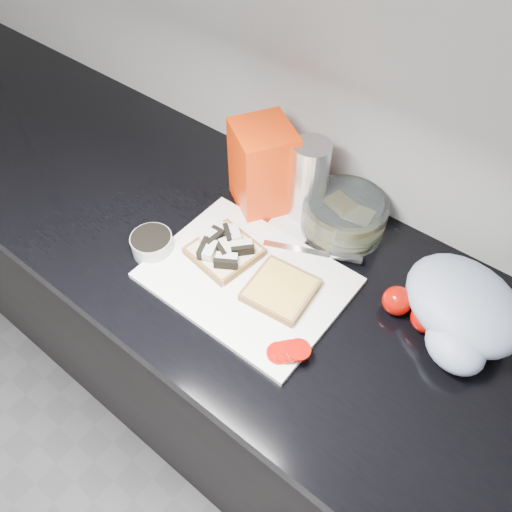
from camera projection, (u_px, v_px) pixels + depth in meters
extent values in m
cube|color=#AFAFAD|center=(419.00, 76.00, 0.91)|extent=(3.50, 0.02, 2.50)
cube|color=black|center=(297.00, 392.00, 1.39)|extent=(3.50, 0.60, 0.86)
cube|color=black|center=(310.00, 298.00, 1.04)|extent=(3.50, 0.64, 0.04)
cube|color=white|center=(247.00, 278.00, 1.05)|extent=(0.40, 0.30, 0.01)
cube|color=beige|center=(224.00, 252.00, 1.07)|extent=(0.15, 0.15, 0.02)
cube|color=silver|center=(225.00, 231.00, 1.09)|extent=(0.05, 0.03, 0.02)
cube|color=black|center=(225.00, 231.00, 1.09)|extent=(0.05, 0.01, 0.02)
cube|color=silver|center=(234.00, 234.00, 1.08)|extent=(0.05, 0.05, 0.02)
cube|color=black|center=(234.00, 234.00, 1.08)|extent=(0.05, 0.04, 0.02)
cube|color=silver|center=(242.00, 246.00, 1.06)|extent=(0.05, 0.05, 0.02)
cube|color=black|center=(242.00, 246.00, 1.06)|extent=(0.04, 0.04, 0.02)
cube|color=silver|center=(211.00, 237.00, 1.07)|extent=(0.03, 0.05, 0.02)
cube|color=black|center=(211.00, 237.00, 1.07)|extent=(0.01, 0.05, 0.02)
cube|color=silver|center=(226.00, 248.00, 1.06)|extent=(0.05, 0.04, 0.02)
cube|color=black|center=(226.00, 248.00, 1.06)|extent=(0.05, 0.03, 0.02)
cube|color=silver|center=(226.00, 259.00, 1.04)|extent=(0.05, 0.05, 0.02)
cube|color=black|center=(226.00, 259.00, 1.04)|extent=(0.05, 0.04, 0.02)
cube|color=silver|center=(209.00, 250.00, 1.05)|extent=(0.04, 0.05, 0.02)
cube|color=black|center=(209.00, 250.00, 1.05)|extent=(0.03, 0.05, 0.02)
cube|color=beige|center=(281.00, 290.00, 1.01)|extent=(0.14, 0.14, 0.02)
cube|color=gold|center=(281.00, 287.00, 1.00)|extent=(0.12, 0.12, 0.00)
cylinder|color=#A50A03|center=(279.00, 353.00, 0.92)|extent=(0.05, 0.05, 0.01)
cylinder|color=#A50A03|center=(285.00, 352.00, 0.92)|extent=(0.05, 0.05, 0.01)
cylinder|color=#A50A03|center=(292.00, 351.00, 0.92)|extent=(0.06, 0.06, 0.01)
cylinder|color=#A50A03|center=(299.00, 350.00, 0.91)|extent=(0.06, 0.06, 0.01)
cube|color=#BABABF|center=(296.00, 249.00, 1.09)|extent=(0.14, 0.07, 0.00)
cube|color=#BABABF|center=(346.00, 258.00, 1.07)|extent=(0.07, 0.04, 0.01)
cylinder|color=#A9AFAE|center=(152.00, 244.00, 1.08)|extent=(0.09, 0.09, 0.05)
cylinder|color=black|center=(151.00, 239.00, 1.07)|extent=(0.09, 0.09, 0.01)
cylinder|color=silver|center=(287.00, 232.00, 1.14)|extent=(0.13, 0.13, 0.01)
cylinder|color=silver|center=(344.00, 215.00, 1.12)|extent=(0.19, 0.19, 0.08)
cube|color=gold|center=(338.00, 214.00, 1.13)|extent=(0.07, 0.06, 0.04)
cube|color=#CFC07B|center=(355.00, 227.00, 1.12)|extent=(0.07, 0.06, 0.01)
cube|color=#FA3504|center=(263.00, 168.00, 1.12)|extent=(0.18, 0.18, 0.21)
cylinder|color=silver|center=(308.00, 182.00, 1.10)|extent=(0.08, 0.08, 0.20)
ellipsoid|color=#9DA9C1|center=(464.00, 303.00, 0.95)|extent=(0.30, 0.28, 0.11)
ellipsoid|color=#9DA9C1|center=(455.00, 347.00, 0.90)|extent=(0.15, 0.14, 0.08)
sphere|color=#A50A03|center=(397.00, 301.00, 0.98)|extent=(0.06, 0.06, 0.06)
sphere|color=#A50A03|center=(426.00, 318.00, 0.95)|extent=(0.06, 0.06, 0.06)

